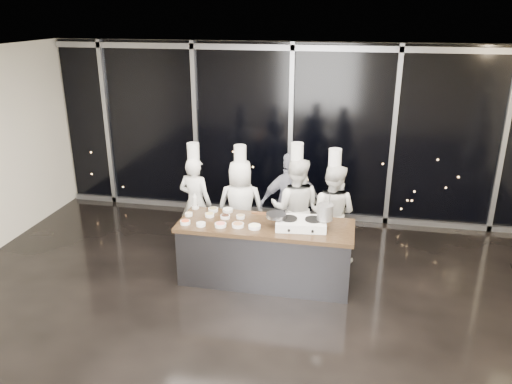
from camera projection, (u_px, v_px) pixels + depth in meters
ground at (253, 315)px, 6.47m from camera, size 9.00×9.00×0.00m
room_shell at (267, 148)px, 5.65m from camera, size 9.02×7.02×3.21m
window_wall at (291, 133)px, 9.06m from camera, size 8.90×0.11×3.20m
demo_counter at (265, 252)px, 7.14m from camera, size 2.46×0.86×0.90m
stove at (301, 223)px, 6.84m from camera, size 0.72×0.49×0.14m
frying_pan at (275, 215)px, 6.85m from camera, size 0.50×0.31×0.05m
stock_pot at (325, 212)px, 6.74m from camera, size 0.24×0.24×0.22m
prep_bowls at (220, 218)px, 7.10m from camera, size 1.17×0.72×0.05m
squeeze_bottle at (195, 201)px, 7.46m from camera, size 0.07×0.07×0.25m
chef_far_left at (195, 202)px, 8.06m from camera, size 0.62×0.47×1.77m
chef_left at (241, 206)px, 7.90m from camera, size 0.81×0.58×1.78m
chef_center at (295, 208)px, 7.73m from camera, size 0.80×0.63×1.86m
guest at (291, 204)px, 7.86m from camera, size 1.05×0.64×1.67m
chef_right at (332, 212)px, 7.63m from camera, size 0.91×0.80×1.81m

